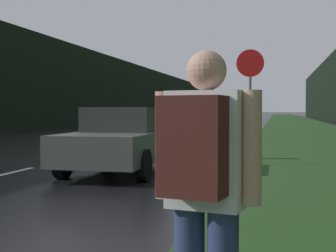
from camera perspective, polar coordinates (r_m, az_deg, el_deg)
grass_verge at (r=40.43m, az=15.93°, el=-0.01°), size 6.00×240.00×0.02m
lane_stripe_c at (r=16.40m, az=-6.75°, el=-2.75°), size 0.12×3.00×0.01m
lane_stripe_d at (r=23.09m, az=-0.85°, el=-1.37°), size 0.12×3.00×0.01m
lane_stripe_e at (r=29.93m, az=2.38°, el=-0.61°), size 0.12×3.00×0.01m
lane_stripe_f at (r=36.82m, az=4.40°, el=-0.13°), size 0.12×3.00×0.01m
treeline_far_side at (r=52.91m, az=-4.67°, el=3.96°), size 2.00×140.00×6.39m
stop_sign at (r=11.63m, az=9.96°, el=3.81°), size 0.67×0.07×2.83m
hitchhiker_with_backpack at (r=2.42m, az=4.37°, el=-7.48°), size 0.57×0.46×1.66m
car_passing_near at (r=10.36m, az=-5.34°, el=-1.63°), size 1.85×4.23×1.41m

